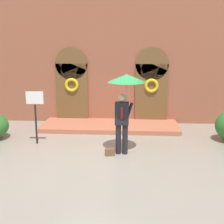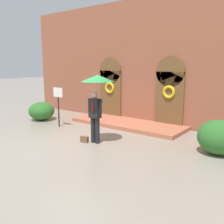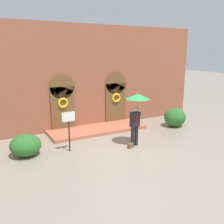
{
  "view_description": "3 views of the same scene",
  "coord_description": "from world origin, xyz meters",
  "views": [
    {
      "loc": [
        0.82,
        -8.5,
        3.27
      ],
      "look_at": [
        0.2,
        1.16,
        1.07
      ],
      "focal_mm": 50.0,
      "sensor_mm": 36.0,
      "label": 1
    },
    {
      "loc": [
        6.12,
        -6.01,
        2.7
      ],
      "look_at": [
        0.59,
        1.19,
        0.97
      ],
      "focal_mm": 40.0,
      "sensor_mm": 36.0,
      "label": 2
    },
    {
      "loc": [
        -5.43,
        -8.63,
        4.12
      ],
      "look_at": [
        0.06,
        1.51,
        1.36
      ],
      "focal_mm": 40.0,
      "sensor_mm": 36.0,
      "label": 3
    }
  ],
  "objects": [
    {
      "name": "shrub_right",
      "position": [
        4.25,
        1.73,
        0.53
      ],
      "size": [
        1.26,
        1.14,
        1.06
      ],
      "primitive_type": "ellipsoid",
      "color": "#2D6B28",
      "rests_on": "ground"
    },
    {
      "name": "shrub_left",
      "position": [
        -3.99,
        1.44,
        0.45
      ],
      "size": [
        1.25,
        1.24,
        0.89
      ],
      "primitive_type": "ellipsoid",
      "color": "#2D6B28",
      "rests_on": "ground"
    },
    {
      "name": "person_with_umbrella",
      "position": [
        0.64,
        0.28,
        1.91
      ],
      "size": [
        1.1,
        1.1,
        2.36
      ],
      "color": "black",
      "rests_on": "ground"
    },
    {
      "name": "ground_plane",
      "position": [
        0.0,
        0.0,
        0.0
      ],
      "size": [
        80.0,
        80.0,
        0.0
      ],
      "primitive_type": "plane",
      "color": "gray"
    },
    {
      "name": "building_facade",
      "position": [
        -0.0,
        4.15,
        2.68
      ],
      "size": [
        14.0,
        2.3,
        5.6
      ],
      "color": "#9E563D",
      "rests_on": "ground"
    },
    {
      "name": "handbag",
      "position": [
        0.21,
        0.08,
        0.11
      ],
      "size": [
        0.3,
        0.18,
        0.22
      ],
      "primitive_type": "cube",
      "rotation": [
        0.0,
        0.0,
        0.23
      ],
      "color": "brown",
      "rests_on": "ground"
    },
    {
      "name": "sign_post",
      "position": [
        -2.25,
        1.06,
        1.16
      ],
      "size": [
        0.56,
        0.06,
        1.72
      ],
      "color": "black",
      "rests_on": "ground"
    }
  ]
}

